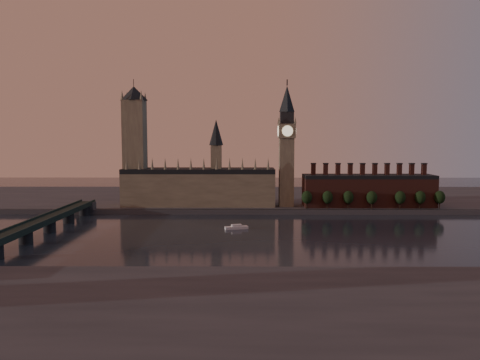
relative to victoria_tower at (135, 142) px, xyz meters
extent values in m
plane|color=black|center=(120.00, -115.00, -59.09)|extent=(900.00, 900.00, 0.00)
cube|color=#46454A|center=(120.00, -25.00, -57.09)|extent=(900.00, 4.00, 4.00)
cube|color=#46454A|center=(120.00, 65.00, -57.09)|extent=(900.00, 180.00, 4.00)
cube|color=gray|center=(55.00, 0.00, -41.09)|extent=(130.00, 30.00, 28.00)
cube|color=black|center=(55.00, 0.00, -25.09)|extent=(130.00, 30.00, 4.00)
cube|color=gray|center=(70.00, 0.00, -15.09)|extent=(9.00, 9.00, 24.00)
cone|color=black|center=(70.00, 0.00, 7.91)|extent=(12.00, 12.00, 22.00)
cone|color=gray|center=(-4.00, -14.00, -18.09)|extent=(2.60, 2.60, 10.00)
cone|color=gray|center=(6.73, -14.00, -18.09)|extent=(2.60, 2.60, 10.00)
cone|color=gray|center=(17.45, -14.00, -18.09)|extent=(2.60, 2.60, 10.00)
cone|color=gray|center=(28.18, -14.00, -18.09)|extent=(2.60, 2.60, 10.00)
cone|color=gray|center=(38.91, -14.00, -18.09)|extent=(2.60, 2.60, 10.00)
cone|color=gray|center=(49.64, -14.00, -18.09)|extent=(2.60, 2.60, 10.00)
cone|color=gray|center=(60.36, -14.00, -18.09)|extent=(2.60, 2.60, 10.00)
cone|color=gray|center=(71.09, -14.00, -18.09)|extent=(2.60, 2.60, 10.00)
cone|color=gray|center=(81.82, -14.00, -18.09)|extent=(2.60, 2.60, 10.00)
cone|color=gray|center=(92.55, -14.00, -18.09)|extent=(2.60, 2.60, 10.00)
cone|color=gray|center=(103.27, -14.00, -18.09)|extent=(2.60, 2.60, 10.00)
cone|color=gray|center=(114.00, -14.00, -18.09)|extent=(2.60, 2.60, 10.00)
cube|color=gray|center=(0.00, 0.00, -10.09)|extent=(18.00, 18.00, 90.00)
cone|color=black|center=(0.00, 0.00, 40.91)|extent=(24.00, 24.00, 12.00)
cylinder|color=#232326|center=(0.00, 0.00, 46.91)|extent=(0.50, 0.50, 12.00)
cone|color=gray|center=(-8.00, -8.00, 38.91)|extent=(3.00, 3.00, 8.00)
cone|color=gray|center=(8.00, -8.00, 38.91)|extent=(3.00, 3.00, 8.00)
cone|color=gray|center=(-8.00, 8.00, 38.91)|extent=(3.00, 3.00, 8.00)
cone|color=gray|center=(8.00, 8.00, 38.91)|extent=(3.00, 3.00, 8.00)
cube|color=gray|center=(130.00, -5.00, -26.09)|extent=(12.00, 12.00, 58.00)
cube|color=gray|center=(130.00, -5.00, 8.91)|extent=(14.00, 14.00, 12.00)
cube|color=#232326|center=(130.00, -5.00, 19.91)|extent=(11.00, 11.00, 10.00)
cone|color=black|center=(130.00, -5.00, 35.91)|extent=(13.00, 13.00, 22.00)
cylinder|color=#232326|center=(130.00, -5.00, 49.41)|extent=(1.00, 1.00, 5.00)
cylinder|color=beige|center=(130.00, -12.20, 8.91)|extent=(9.00, 0.50, 9.00)
cylinder|color=beige|center=(130.00, 2.20, 8.91)|extent=(9.00, 0.50, 9.00)
cylinder|color=beige|center=(122.80, -5.00, 8.91)|extent=(0.50, 9.00, 9.00)
cylinder|color=beige|center=(137.20, -5.00, 8.91)|extent=(0.50, 9.00, 9.00)
cone|color=gray|center=(123.50, -11.50, 17.91)|extent=(2.00, 2.00, 6.00)
cone|color=gray|center=(136.50, -11.50, 17.91)|extent=(2.00, 2.00, 6.00)
cone|color=gray|center=(123.50, 1.50, 17.91)|extent=(2.00, 2.00, 6.00)
cone|color=gray|center=(136.50, 1.50, 17.91)|extent=(2.00, 2.00, 6.00)
cube|color=#5C2B23|center=(200.00, -5.00, -43.09)|extent=(110.00, 25.00, 24.00)
cube|color=black|center=(200.00, -5.00, -29.59)|extent=(110.00, 25.00, 3.00)
cube|color=#5C2B23|center=(153.00, -5.00, -23.59)|extent=(3.50, 3.50, 9.00)
cube|color=#232326|center=(153.00, -5.00, -18.59)|extent=(4.20, 4.20, 1.00)
cube|color=#5C2B23|center=(163.44, -5.00, -23.59)|extent=(3.50, 3.50, 9.00)
cube|color=#232326|center=(163.44, -5.00, -18.59)|extent=(4.20, 4.20, 1.00)
cube|color=#5C2B23|center=(173.89, -5.00, -23.59)|extent=(3.50, 3.50, 9.00)
cube|color=#232326|center=(173.89, -5.00, -18.59)|extent=(4.20, 4.20, 1.00)
cube|color=#5C2B23|center=(184.33, -5.00, -23.59)|extent=(3.50, 3.50, 9.00)
cube|color=#232326|center=(184.33, -5.00, -18.59)|extent=(4.20, 4.20, 1.00)
cube|color=#5C2B23|center=(194.78, -5.00, -23.59)|extent=(3.50, 3.50, 9.00)
cube|color=#232326|center=(194.78, -5.00, -18.59)|extent=(4.20, 4.20, 1.00)
cube|color=#5C2B23|center=(205.22, -5.00, -23.59)|extent=(3.50, 3.50, 9.00)
cube|color=#232326|center=(205.22, -5.00, -18.59)|extent=(4.20, 4.20, 1.00)
cube|color=#5C2B23|center=(215.67, -5.00, -23.59)|extent=(3.50, 3.50, 9.00)
cube|color=#232326|center=(215.67, -5.00, -18.59)|extent=(4.20, 4.20, 1.00)
cube|color=#5C2B23|center=(226.11, -5.00, -23.59)|extent=(3.50, 3.50, 9.00)
cube|color=#232326|center=(226.11, -5.00, -18.59)|extent=(4.20, 4.20, 1.00)
cube|color=#5C2B23|center=(236.56, -5.00, -23.59)|extent=(3.50, 3.50, 9.00)
cube|color=#232326|center=(236.56, -5.00, -18.59)|extent=(4.20, 4.20, 1.00)
cube|color=#5C2B23|center=(247.00, -5.00, -23.59)|extent=(3.50, 3.50, 9.00)
cube|color=#232326|center=(247.00, -5.00, -18.59)|extent=(4.20, 4.20, 1.00)
cylinder|color=black|center=(145.68, -19.78, -52.09)|extent=(0.80, 0.80, 6.00)
ellipsoid|color=black|center=(145.68, -19.78, -45.59)|extent=(8.60, 8.60, 10.75)
cylinder|color=black|center=(162.69, -20.02, -52.09)|extent=(0.80, 0.80, 6.00)
ellipsoid|color=black|center=(162.69, -20.02, -45.59)|extent=(8.60, 8.60, 10.75)
cylinder|color=black|center=(179.83, -19.68, -52.09)|extent=(0.80, 0.80, 6.00)
ellipsoid|color=black|center=(179.83, -19.68, -45.59)|extent=(8.60, 8.60, 10.75)
cylinder|color=black|center=(198.73, -21.38, -52.09)|extent=(0.80, 0.80, 6.00)
ellipsoid|color=black|center=(198.73, -21.38, -45.59)|extent=(8.60, 8.60, 10.75)
cylinder|color=black|center=(222.11, -20.99, -52.09)|extent=(0.80, 0.80, 6.00)
ellipsoid|color=black|center=(222.11, -20.99, -45.59)|extent=(8.60, 8.60, 10.75)
cylinder|color=black|center=(238.74, -20.33, -52.09)|extent=(0.80, 0.80, 6.00)
ellipsoid|color=black|center=(238.74, -20.33, -45.59)|extent=(8.60, 8.60, 10.75)
cylinder|color=black|center=(255.12, -19.52, -52.09)|extent=(0.80, 0.80, 6.00)
ellipsoid|color=black|center=(255.12, -19.52, -45.59)|extent=(8.60, 8.60, 10.75)
cube|color=#1B2A23|center=(-35.00, -120.00, -50.09)|extent=(12.00, 200.00, 2.50)
cube|color=#1B2A23|center=(-40.50, -120.00, -48.19)|extent=(1.00, 200.00, 1.30)
cube|color=#1B2A23|center=(-29.50, -120.00, -48.19)|extent=(1.00, 200.00, 1.30)
cube|color=#46454A|center=(-35.00, -25.00, -52.09)|extent=(14.00, 8.00, 6.00)
cylinder|color=#232326|center=(-35.00, -132.00, -55.21)|extent=(8.00, 8.00, 7.75)
cylinder|color=#232326|center=(-35.00, -98.00, -55.21)|extent=(8.00, 8.00, 7.75)
cylinder|color=#232326|center=(-35.00, -64.00, -55.21)|extent=(8.00, 8.00, 7.75)
cylinder|color=#232326|center=(-35.00, -30.00, -55.21)|extent=(8.00, 8.00, 7.75)
cube|color=silver|center=(88.48, -86.64, -58.18)|extent=(16.47, 8.77, 1.81)
cube|color=silver|center=(88.48, -86.64, -56.60)|extent=(7.46, 5.15, 1.36)
camera|label=1|loc=(92.47, -402.08, 2.68)|focal=35.00mm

